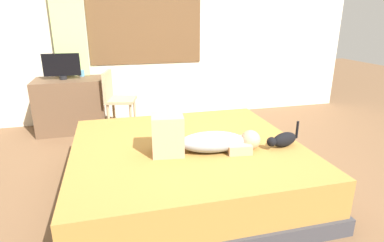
# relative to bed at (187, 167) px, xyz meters

# --- Properties ---
(ground_plane) EXTENTS (16.00, 16.00, 0.00)m
(ground_plane) POSITION_rel_bed_xyz_m (0.13, -0.12, -0.23)
(ground_plane) COLOR brown
(back_wall_with_window) EXTENTS (6.40, 0.14, 2.90)m
(back_wall_with_window) POSITION_rel_bed_xyz_m (0.12, 2.39, 1.23)
(back_wall_with_window) COLOR beige
(back_wall_with_window) RESTS_ON ground
(bed) EXTENTS (2.08, 1.96, 0.46)m
(bed) POSITION_rel_bed_xyz_m (0.00, 0.00, 0.00)
(bed) COLOR #38383D
(bed) RESTS_ON ground
(person_lying) EXTENTS (0.94, 0.36, 0.34)m
(person_lying) POSITION_rel_bed_xyz_m (0.08, -0.19, 0.34)
(person_lying) COLOR #8C939E
(person_lying) RESTS_ON bed
(cat) EXTENTS (0.35, 0.18, 0.21)m
(cat) POSITION_rel_bed_xyz_m (0.81, -0.27, 0.30)
(cat) COLOR black
(cat) RESTS_ON bed
(desk) EXTENTS (0.90, 0.56, 0.74)m
(desk) POSITION_rel_bed_xyz_m (-1.21, 1.99, 0.14)
(desk) COLOR brown
(desk) RESTS_ON ground
(tv_monitor) EXTENTS (0.48, 0.10, 0.35)m
(tv_monitor) POSITION_rel_bed_xyz_m (-1.26, 1.99, 0.70)
(tv_monitor) COLOR black
(tv_monitor) RESTS_ON desk
(cup) EXTENTS (0.07, 0.07, 0.09)m
(cup) POSITION_rel_bed_xyz_m (-1.02, 2.17, 0.56)
(cup) COLOR teal
(cup) RESTS_ON desk
(chair_by_desk) EXTENTS (0.46, 0.46, 0.86)m
(chair_by_desk) POSITION_rel_bed_xyz_m (-0.58, 1.77, 0.28)
(chair_by_desk) COLOR tan
(chair_by_desk) RESTS_ON ground
(curtain_left) EXTENTS (0.44, 0.06, 2.36)m
(curtain_left) POSITION_rel_bed_xyz_m (-1.14, 2.27, 0.96)
(curtain_left) COLOR #ADCC75
(curtain_left) RESTS_ON ground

